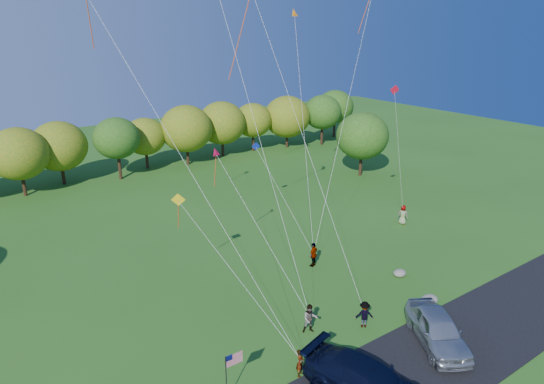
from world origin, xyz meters
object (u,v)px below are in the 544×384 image
at_px(flyer_c, 364,314).
at_px(flyer_b, 310,319).
at_px(minivan_navy, 367,382).
at_px(flyer_a, 300,363).
at_px(minivan_silver, 438,329).
at_px(flyer_d, 314,254).
at_px(flyer_e, 403,215).

bearing_deg(flyer_c, flyer_b, 9.35).
distance_m(minivan_navy, flyer_a, 3.47).
bearing_deg(flyer_c, minivan_navy, 80.80).
bearing_deg(flyer_c, minivan_silver, 155.69).
xyz_separation_m(flyer_d, flyer_e, (11.56, 1.54, -0.05)).
relative_size(minivan_silver, flyer_b, 3.03).
height_order(minivan_silver, flyer_a, minivan_silver).
relative_size(flyer_a, flyer_c, 0.93).
bearing_deg(flyer_d, flyer_b, 26.92).
bearing_deg(flyer_c, flyer_a, 46.33).
xyz_separation_m(minivan_navy, flyer_b, (1.19, 5.63, -0.09)).
height_order(minivan_silver, flyer_c, minivan_silver).
xyz_separation_m(minivan_silver, flyer_c, (-2.08, 3.52, -0.16)).
bearing_deg(minivan_silver, flyer_c, 150.43).
xyz_separation_m(flyer_b, flyer_d, (5.36, 6.12, 0.04)).
bearing_deg(flyer_b, flyer_c, 1.29).
bearing_deg(minivan_navy, flyer_d, 44.96).
relative_size(flyer_a, flyer_d, 0.82).
relative_size(minivan_silver, flyer_a, 3.56).
relative_size(minivan_silver, flyer_e, 3.09).
bearing_deg(minivan_navy, minivan_silver, -9.61).
bearing_deg(flyer_d, flyer_c, 50.31).
xyz_separation_m(minivan_silver, flyer_a, (-7.75, 2.41, -0.22)).
xyz_separation_m(flyer_b, flyer_c, (2.94, -1.42, -0.07)).
height_order(minivan_navy, minivan_silver, minivan_silver).
bearing_deg(minivan_navy, flyer_b, 62.18).
bearing_deg(flyer_b, flyer_e, 51.47).
bearing_deg(flyer_b, minivan_silver, -17.49).
height_order(minivan_navy, flyer_e, minivan_navy).
relative_size(flyer_a, flyer_e, 0.87).
height_order(flyer_a, flyer_c, flyer_c).
bearing_deg(flyer_a, flyer_e, -13.85).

